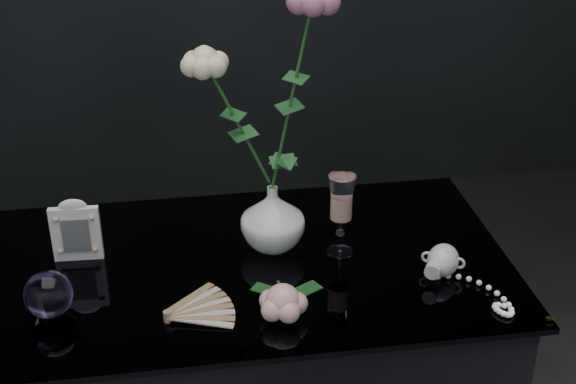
{
  "coord_description": "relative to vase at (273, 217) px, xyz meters",
  "views": [
    {
      "loc": [
        -0.11,
        -1.26,
        1.63
      ],
      "look_at": [
        0.09,
        0.03,
        0.92
      ],
      "focal_mm": 50.0,
      "sensor_mm": 36.0,
      "label": 1
    }
  ],
  "objects": [
    {
      "name": "paper_fan",
      "position": [
        -0.22,
        -0.22,
        -0.05
      ],
      "size": [
        0.26,
        0.21,
        0.02
      ],
      "primitive_type": null,
      "rotation": [
        0.0,
        0.0,
        0.13
      ],
      "color": "beige",
      "rests_on": "table"
    },
    {
      "name": "wine_glass",
      "position": [
        0.13,
        -0.05,
        0.02
      ],
      "size": [
        0.07,
        0.07,
        0.17
      ],
      "primitive_type": null,
      "rotation": [
        0.0,
        0.0,
        -0.38
      ],
      "color": "white",
      "rests_on": "table"
    },
    {
      "name": "loose_rose",
      "position": [
        -0.02,
        -0.24,
        -0.03
      ],
      "size": [
        0.15,
        0.19,
        0.07
      ],
      "primitive_type": null,
      "rotation": [
        0.0,
        0.0,
        -0.02
      ],
      "color": "#FFB1A4",
      "rests_on": "table"
    },
    {
      "name": "picture_frame",
      "position": [
        -0.38,
        0.01,
        -0.0
      ],
      "size": [
        0.1,
        0.08,
        0.13
      ],
      "primitive_type": null,
      "rotation": [
        0.0,
        0.0,
        -0.05
      ],
      "color": "white",
      "rests_on": "table"
    },
    {
      "name": "vase",
      "position": [
        0.0,
        0.0,
        0.0
      ],
      "size": [
        0.13,
        0.13,
        0.13
      ],
      "primitive_type": "imported",
      "rotation": [
        0.0,
        0.0,
        0.02
      ],
      "color": "white",
      "rests_on": "table"
    },
    {
      "name": "roses",
      "position": [
        -0.0,
        -0.0,
        0.27
      ],
      "size": [
        0.27,
        0.11,
        0.45
      ],
      "color": "#FFD5A8",
      "rests_on": "vase"
    },
    {
      "name": "paperweight",
      "position": [
        -0.42,
        -0.16,
        -0.02
      ],
      "size": [
        0.09,
        0.09,
        0.09
      ],
      "primitive_type": null,
      "rotation": [
        0.0,
        0.0,
        0.1
      ],
      "color": "#846DB2",
      "rests_on": "table"
    },
    {
      "name": "pearl_jar",
      "position": [
        0.31,
        -0.14,
        -0.04
      ],
      "size": [
        0.29,
        0.29,
        0.06
      ],
      "primitive_type": null,
      "rotation": [
        0.0,
        0.0,
        -0.51
      ],
      "color": "silver",
      "rests_on": "table"
    }
  ]
}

